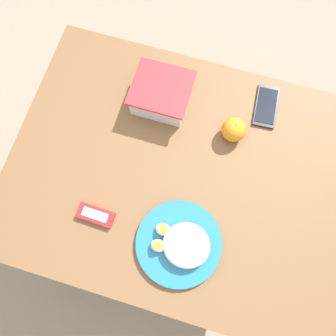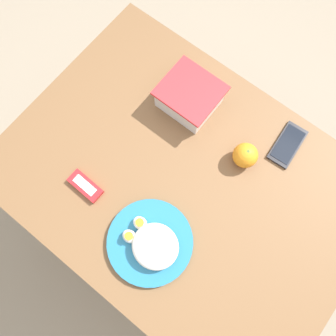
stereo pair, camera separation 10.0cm
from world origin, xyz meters
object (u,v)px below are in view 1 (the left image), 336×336
Objects in this scene: candy_bar at (96,215)px; rice_plate at (181,244)px; cell_phone at (266,106)px; orange_fruit at (234,130)px; food_container at (162,95)px.

rice_plate is at bearing -1.86° from candy_bar.
cell_phone is (0.42, 0.50, -0.00)m from candy_bar.
candy_bar is at bearing -129.87° from cell_phone.
candy_bar is at bearing -131.62° from orange_fruit.
orange_fruit is 0.51× the size of cell_phone.
food_container reaches higher than rice_plate.
rice_plate is 0.27m from candy_bar.
orange_fruit is at bearing 48.38° from candy_bar.
rice_plate is 0.53m from cell_phone.
cell_phone is at bearing 55.83° from orange_fruit.
cell_phone is at bearing 50.13° from candy_bar.
rice_plate is at bearing -66.33° from food_container.
candy_bar is (-0.33, -0.37, -0.03)m from orange_fruit.
food_container reaches higher than orange_fruit.
food_container is 1.63× the size of candy_bar.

